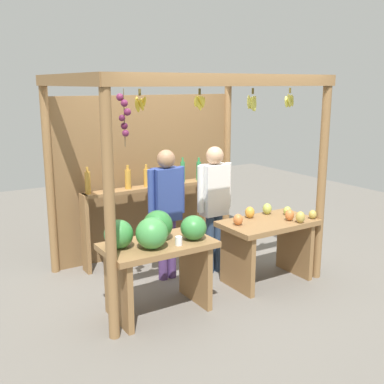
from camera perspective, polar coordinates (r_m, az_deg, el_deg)
ground_plane at (r=5.96m, az=-0.97°, el=-9.84°), size 12.00×12.00×0.00m
market_stall at (r=5.92m, az=-3.15°, el=4.18°), size 2.77×1.98×2.40m
fruit_counter_left at (r=4.77m, az=-4.36°, el=-6.56°), size 1.14×0.66×1.06m
fruit_counter_right at (r=5.65m, az=9.19°, el=-5.35°), size 1.12×0.64×0.89m
bottle_shelf_unit at (r=6.22m, az=-5.44°, el=-1.17°), size 1.77×0.22×1.34m
vendor_man at (r=5.54m, az=-3.06°, el=-1.37°), size 0.48×0.21×1.57m
vendor_woman at (r=5.75m, az=2.71°, el=-0.78°), size 0.48×0.21×1.58m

